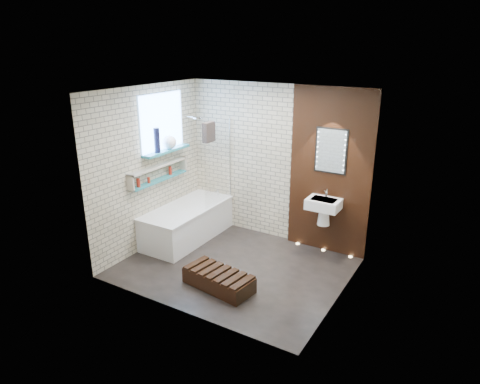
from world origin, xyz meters
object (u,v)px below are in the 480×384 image
Objects in this scene: washbasin at (324,207)px; walnut_step at (219,280)px; bathtub at (187,222)px; bath_screen at (218,163)px; led_mirror at (331,151)px.

washbasin is 0.59× the size of walnut_step.
bath_screen is (0.35, 0.44, 0.99)m from bathtub.
bathtub is 3.00× the size of washbasin.
bath_screen reaches higher than walnut_step.
bath_screen is 1.89m from led_mirror.
bathtub is at bearing -163.99° from washbasin.
bath_screen reaches higher than bathtub.
led_mirror is at bearing 10.66° from bath_screen.
washbasin is 0.83× the size of led_mirror.
washbasin reaches higher than walnut_step.
walnut_step is at bearing -38.24° from bathtub.
led_mirror reaches higher than walnut_step.
led_mirror is at bearing 90.00° from washbasin.
bath_screen is at bearing 123.22° from walnut_step.
bath_screen is at bearing 51.10° from bathtub.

